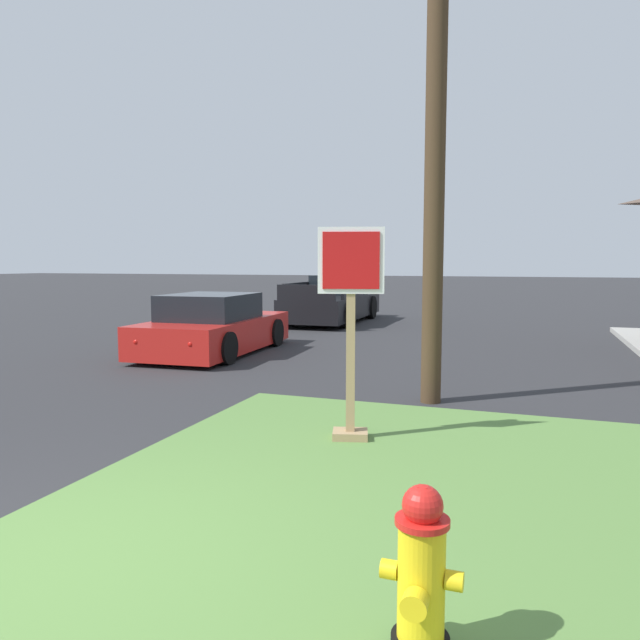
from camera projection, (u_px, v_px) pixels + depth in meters
name	position (u px, v px, depth m)	size (l,w,h in m)	color
ground_plane	(22.00, 584.00, 3.47)	(160.00, 160.00, 0.00)	#2B2B2D
grass_corner_patch	(425.00, 498.00, 4.62)	(5.56, 5.62, 0.08)	#567F3D
fire_hydrant	(421.00, 575.00, 2.70)	(0.38, 0.34, 0.81)	black
stop_sign	(351.00, 340.00, 5.96)	(0.65, 0.37, 2.17)	#A3845B
manhole_cover	(280.00, 414.00, 7.31)	(0.70, 0.70, 0.02)	black
parked_sedan_red	(214.00, 327.00, 12.27)	(2.11, 4.19, 1.25)	red
pickup_truck_black	(333.00, 303.00, 18.73)	(2.12, 5.19, 1.48)	black
utility_pole	(437.00, 29.00, 7.51)	(1.69, 0.27, 9.30)	#42301E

